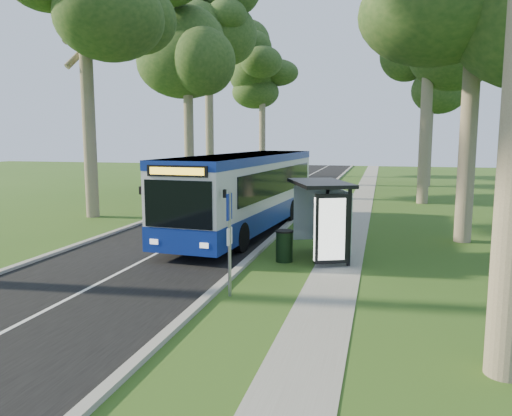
% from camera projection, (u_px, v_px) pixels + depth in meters
% --- Properties ---
extents(ground, '(120.00, 120.00, 0.00)m').
position_uv_depth(ground, '(243.00, 267.00, 16.18)').
color(ground, '#31561B').
rests_on(ground, ground).
extents(road, '(7.00, 100.00, 0.02)m').
position_uv_depth(road, '(231.00, 216.00, 26.63)').
color(road, black).
rests_on(road, ground).
extents(kerb_east, '(0.25, 100.00, 0.12)m').
position_uv_depth(kerb_east, '(295.00, 217.00, 25.77)').
color(kerb_east, '#9E9B93').
rests_on(kerb_east, ground).
extents(kerb_west, '(0.25, 100.00, 0.12)m').
position_uv_depth(kerb_west, '(170.00, 212.00, 27.47)').
color(kerb_west, '#9E9B93').
rests_on(kerb_west, ground).
extents(centre_line, '(0.12, 100.00, 0.00)m').
position_uv_depth(centre_line, '(231.00, 216.00, 26.63)').
color(centre_line, white).
rests_on(centre_line, road).
extents(footpath, '(1.50, 100.00, 0.02)m').
position_uv_depth(footpath, '(354.00, 221.00, 25.04)').
color(footpath, gray).
rests_on(footpath, ground).
extents(bus, '(3.75, 13.09, 3.42)m').
position_uv_depth(bus, '(246.00, 192.00, 22.05)').
color(bus, silver).
rests_on(bus, ground).
extents(bus_stop_sign, '(0.09, 0.39, 2.78)m').
position_uv_depth(bus_stop_sign, '(229.00, 232.00, 12.97)').
color(bus_stop_sign, gray).
rests_on(bus_stop_sign, ground).
extents(bus_shelter, '(2.72, 3.51, 2.67)m').
position_uv_depth(bus_shelter, '(323.00, 206.00, 16.74)').
color(bus_shelter, black).
rests_on(bus_shelter, ground).
extents(litter_bin, '(0.61, 0.61, 1.07)m').
position_uv_depth(litter_bin, '(284.00, 246.00, 16.80)').
color(litter_bin, black).
rests_on(litter_bin, ground).
extents(car_white, '(3.59, 5.01, 1.59)m').
position_uv_depth(car_white, '(213.00, 182.00, 38.18)').
color(car_white, silver).
rests_on(car_white, ground).
extents(car_silver, '(2.70, 4.96, 1.55)m').
position_uv_depth(car_silver, '(248.00, 173.00, 47.98)').
color(car_silver, '#B2B5BA').
rests_on(car_silver, ground).
extents(tree_west_b, '(5.20, 5.20, 14.82)m').
position_uv_depth(tree_west_b, '(83.00, 0.00, 24.87)').
color(tree_west_b, '#7A6B56').
rests_on(tree_west_b, ground).
extents(tree_west_c, '(5.20, 5.20, 15.36)m').
position_uv_depth(tree_west_c, '(187.00, 31.00, 34.05)').
color(tree_west_c, '#7A6B56').
rests_on(tree_west_c, ground).
extents(tree_west_d, '(5.20, 5.20, 18.43)m').
position_uv_depth(tree_west_d, '(208.00, 29.00, 43.82)').
color(tree_west_d, '#7A6B56').
rests_on(tree_west_d, ground).
extents(tree_west_e, '(5.20, 5.20, 15.56)m').
position_uv_depth(tree_west_e, '(262.00, 68.00, 53.10)').
color(tree_west_e, '#7A6B56').
rests_on(tree_west_e, ground).
extents(tree_east_c, '(5.20, 5.20, 16.47)m').
position_uv_depth(tree_east_c, '(431.00, 3.00, 30.08)').
color(tree_east_c, '#7A6B56').
rests_on(tree_east_c, ground).
extents(tree_east_d, '(5.20, 5.20, 12.99)m').
position_uv_depth(tree_east_d, '(432.00, 71.00, 41.67)').
color(tree_east_d, '#7A6B56').
rests_on(tree_east_d, ground).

